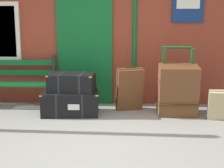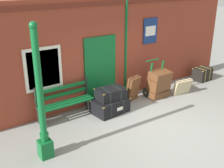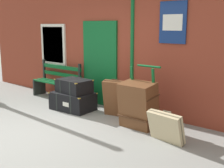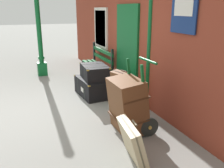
{
  "view_description": "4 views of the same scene",
  "coord_description": "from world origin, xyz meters",
  "px_view_note": "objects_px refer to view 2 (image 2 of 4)",
  "views": [
    {
      "loc": [
        0.46,
        -4.24,
        1.73
      ],
      "look_at": [
        0.19,
        1.84,
        0.52
      ],
      "focal_mm": 54.07,
      "sensor_mm": 36.0,
      "label": 1
    },
    {
      "loc": [
        -4.8,
        -4.31,
        3.7
      ],
      "look_at": [
        -0.43,
        1.75,
        0.83
      ],
      "focal_mm": 44.6,
      "sensor_mm": 36.0,
      "label": 2
    },
    {
      "loc": [
        4.59,
        -2.95,
        2.0
      ],
      "look_at": [
        0.58,
        1.77,
        0.76
      ],
      "focal_mm": 47.23,
      "sensor_mm": 36.0,
      "label": 3
    },
    {
      "loc": [
        4.84,
        -0.03,
        2.0
      ],
      "look_at": [
        0.68,
        1.63,
        0.63
      ],
      "focal_mm": 39.69,
      "sensor_mm": 36.0,
      "label": 4
    }
  ],
  "objects_px": {
    "platform_bench": "(65,103)",
    "large_brown_trunk": "(159,84)",
    "corner_trunk": "(202,74)",
    "steamer_trunk_base": "(111,106)",
    "suitcase_cream": "(182,87)",
    "suitcase_tan": "(133,89)",
    "steamer_trunk_middle": "(111,94)",
    "porters_trolley": "(155,88)",
    "lamp_post": "(42,111)"
  },
  "relations": [
    {
      "from": "large_brown_trunk",
      "to": "suitcase_cream",
      "type": "relative_size",
      "value": 1.35
    },
    {
      "from": "platform_bench",
      "to": "porters_trolley",
      "type": "height_order",
      "value": "porters_trolley"
    },
    {
      "from": "platform_bench",
      "to": "suitcase_cream",
      "type": "height_order",
      "value": "platform_bench"
    },
    {
      "from": "platform_bench",
      "to": "suitcase_cream",
      "type": "distance_m",
      "value": 4.0
    },
    {
      "from": "suitcase_cream",
      "to": "corner_trunk",
      "type": "bearing_deg",
      "value": 16.58
    },
    {
      "from": "steamer_trunk_middle",
      "to": "suitcase_cream",
      "type": "relative_size",
      "value": 1.22
    },
    {
      "from": "steamer_trunk_base",
      "to": "porters_trolley",
      "type": "bearing_deg",
      "value": 4.55
    },
    {
      "from": "steamer_trunk_middle",
      "to": "corner_trunk",
      "type": "bearing_deg",
      "value": 2.25
    },
    {
      "from": "large_brown_trunk",
      "to": "suitcase_tan",
      "type": "distance_m",
      "value": 0.9
    },
    {
      "from": "platform_bench",
      "to": "lamp_post",
      "type": "bearing_deg",
      "value": -130.6
    },
    {
      "from": "porters_trolley",
      "to": "steamer_trunk_base",
      "type": "bearing_deg",
      "value": -175.45
    },
    {
      "from": "steamer_trunk_base",
      "to": "platform_bench",
      "type": "bearing_deg",
      "value": 156.91
    },
    {
      "from": "porters_trolley",
      "to": "platform_bench",
      "type": "bearing_deg",
      "value": 173.53
    },
    {
      "from": "steamer_trunk_base",
      "to": "large_brown_trunk",
      "type": "bearing_deg",
      "value": -0.54
    },
    {
      "from": "porters_trolley",
      "to": "suitcase_tan",
      "type": "xyz_separation_m",
      "value": [
        -0.85,
        0.12,
        0.13
      ]
    },
    {
      "from": "large_brown_trunk",
      "to": "suitcase_tan",
      "type": "xyz_separation_m",
      "value": [
        -0.85,
        0.29,
        -0.06
      ]
    },
    {
      "from": "platform_bench",
      "to": "porters_trolley",
      "type": "xyz_separation_m",
      "value": [
        3.11,
        -0.35,
        -0.17
      ]
    },
    {
      "from": "suitcase_tan",
      "to": "steamer_trunk_middle",
      "type": "bearing_deg",
      "value": -166.26
    },
    {
      "from": "lamp_post",
      "to": "corner_trunk",
      "type": "distance_m",
      "value": 7.02
    },
    {
      "from": "lamp_post",
      "to": "platform_bench",
      "type": "height_order",
      "value": "lamp_post"
    },
    {
      "from": "platform_bench",
      "to": "corner_trunk",
      "type": "relative_size",
      "value": 2.23
    },
    {
      "from": "steamer_trunk_base",
      "to": "suitcase_tan",
      "type": "xyz_separation_m",
      "value": [
        1.07,
        0.28,
        0.2
      ]
    },
    {
      "from": "corner_trunk",
      "to": "steamer_trunk_base",
      "type": "bearing_deg",
      "value": -177.49
    },
    {
      "from": "platform_bench",
      "to": "steamer_trunk_middle",
      "type": "bearing_deg",
      "value": -21.78
    },
    {
      "from": "suitcase_tan",
      "to": "platform_bench",
      "type": "bearing_deg",
      "value": 174.19
    },
    {
      "from": "large_brown_trunk",
      "to": "steamer_trunk_middle",
      "type": "bearing_deg",
      "value": 178.83
    },
    {
      "from": "suitcase_tan",
      "to": "suitcase_cream",
      "type": "bearing_deg",
      "value": -19.94
    },
    {
      "from": "large_brown_trunk",
      "to": "suitcase_cream",
      "type": "xyz_separation_m",
      "value": [
        0.8,
        -0.31,
        -0.19
      ]
    },
    {
      "from": "lamp_post",
      "to": "platform_bench",
      "type": "distance_m",
      "value": 1.99
    },
    {
      "from": "lamp_post",
      "to": "corner_trunk",
      "type": "height_order",
      "value": "lamp_post"
    },
    {
      "from": "steamer_trunk_middle",
      "to": "corner_trunk",
      "type": "xyz_separation_m",
      "value": [
        4.44,
        0.17,
        -0.34
      ]
    },
    {
      "from": "steamer_trunk_middle",
      "to": "suitcase_cream",
      "type": "distance_m",
      "value": 2.73
    },
    {
      "from": "large_brown_trunk",
      "to": "corner_trunk",
      "type": "bearing_deg",
      "value": 4.79
    },
    {
      "from": "suitcase_cream",
      "to": "large_brown_trunk",
      "type": "bearing_deg",
      "value": 159.14
    },
    {
      "from": "platform_bench",
      "to": "corner_trunk",
      "type": "bearing_deg",
      "value": -3.14
    },
    {
      "from": "platform_bench",
      "to": "large_brown_trunk",
      "type": "relative_size",
      "value": 1.73
    },
    {
      "from": "platform_bench",
      "to": "suitcase_cream",
      "type": "bearing_deg",
      "value": -11.97
    },
    {
      "from": "steamer_trunk_base",
      "to": "corner_trunk",
      "type": "xyz_separation_m",
      "value": [
        4.47,
        0.2,
        0.03
      ]
    },
    {
      "from": "corner_trunk",
      "to": "large_brown_trunk",
      "type": "bearing_deg",
      "value": -175.21
    },
    {
      "from": "lamp_post",
      "to": "steamer_trunk_base",
      "type": "height_order",
      "value": "lamp_post"
    },
    {
      "from": "platform_bench",
      "to": "large_brown_trunk",
      "type": "height_order",
      "value": "platform_bench"
    },
    {
      "from": "corner_trunk",
      "to": "suitcase_tan",
      "type": "bearing_deg",
      "value": 178.64
    },
    {
      "from": "lamp_post",
      "to": "suitcase_tan",
      "type": "height_order",
      "value": "lamp_post"
    },
    {
      "from": "lamp_post",
      "to": "porters_trolley",
      "type": "height_order",
      "value": "lamp_post"
    },
    {
      "from": "platform_bench",
      "to": "suitcase_cream",
      "type": "relative_size",
      "value": 2.33
    },
    {
      "from": "platform_bench",
      "to": "large_brown_trunk",
      "type": "distance_m",
      "value": 3.15
    },
    {
      "from": "steamer_trunk_base",
      "to": "corner_trunk",
      "type": "relative_size",
      "value": 1.47
    },
    {
      "from": "lamp_post",
      "to": "steamer_trunk_middle",
      "type": "relative_size",
      "value": 3.52
    },
    {
      "from": "lamp_post",
      "to": "suitcase_cream",
      "type": "bearing_deg",
      "value": 6.61
    },
    {
      "from": "lamp_post",
      "to": "large_brown_trunk",
      "type": "xyz_separation_m",
      "value": [
        4.33,
        0.9,
        -0.66
      ]
    }
  ]
}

